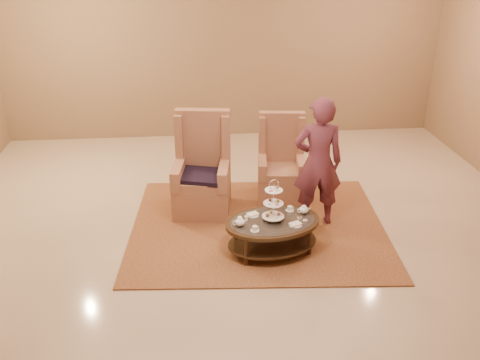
{
  "coord_description": "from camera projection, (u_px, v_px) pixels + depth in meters",
  "views": [
    {
      "loc": [
        -0.63,
        -5.75,
        3.47
      ],
      "look_at": [
        -0.06,
        0.2,
        0.75
      ],
      "focal_mm": 40.0,
      "sensor_mm": 36.0,
      "label": 1
    }
  ],
  "objects": [
    {
      "name": "tea_table",
      "position": [
        273.0,
        226.0,
        6.33
      ],
      "size": [
        1.28,
        1.01,
        0.96
      ],
      "rotation": [
        0.0,
        0.0,
        0.21
      ],
      "color": "black",
      "rests_on": "ground"
    },
    {
      "name": "ground",
      "position": [
        246.0,
        241.0,
        6.7
      ],
      "size": [
        8.0,
        8.0,
        0.0
      ],
      "primitive_type": "plane",
      "color": "#C4AE92",
      "rests_on": "ground"
    },
    {
      "name": "person",
      "position": [
        318.0,
        163.0,
        6.78
      ],
      "size": [
        0.65,
        0.44,
        1.73
      ],
      "rotation": [
        0.0,
        0.0,
        3.09
      ],
      "color": "#5A2633",
      "rests_on": "ground"
    },
    {
      "name": "armchair_right",
      "position": [
        281.0,
        170.0,
        7.72
      ],
      "size": [
        0.73,
        0.75,
        1.22
      ],
      "rotation": [
        0.0,
        0.0,
        -0.12
      ],
      "color": "#A0684B",
      "rests_on": "ground"
    },
    {
      "name": "wall_back",
      "position": [
        223.0,
        42.0,
        9.6
      ],
      "size": [
        8.0,
        0.04,
        3.5
      ],
      "primitive_type": "cube",
      "color": "#8B6C4C",
      "rests_on": "ground"
    },
    {
      "name": "ceiling",
      "position": [
        246.0,
        241.0,
        6.7
      ],
      "size": [
        8.0,
        8.0,
        0.02
      ],
      "primitive_type": "cube",
      "color": "silver",
      "rests_on": "ground"
    },
    {
      "name": "rug",
      "position": [
        258.0,
        226.0,
        7.03
      ],
      "size": [
        3.47,
        2.96,
        0.02
      ],
      "rotation": [
        0.0,
        0.0,
        -0.07
      ],
      "color": "#946234",
      "rests_on": "ground"
    },
    {
      "name": "armchair_left",
      "position": [
        202.0,
        178.0,
        7.32
      ],
      "size": [
        0.84,
        0.86,
        1.37
      ],
      "rotation": [
        0.0,
        0.0,
        -0.14
      ],
      "color": "#A0684B",
      "rests_on": "ground"
    }
  ]
}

